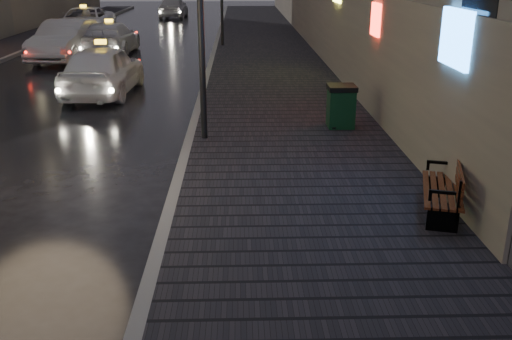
{
  "coord_description": "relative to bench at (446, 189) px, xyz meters",
  "views": [
    {
      "loc": [
        2.67,
        -6.59,
        3.9
      ],
      "look_at": [
        2.91,
        1.84,
        0.85
      ],
      "focal_mm": 40.0,
      "sensor_mm": 36.0,
      "label": 1
    }
  ],
  "objects": [
    {
      "name": "ground",
      "position": [
        -5.91,
        -1.65,
        -0.57
      ],
      "size": [
        120.0,
        120.0,
        0.0
      ],
      "primitive_type": "plane",
      "color": "black",
      "rests_on": "ground"
    },
    {
      "name": "sidewalk",
      "position": [
        -2.01,
        19.35,
        -0.5
      ],
      "size": [
        4.6,
        58.0,
        0.15
      ],
      "primitive_type": "cube",
      "color": "black",
      "rests_on": "ground"
    },
    {
      "name": "curb",
      "position": [
        -4.41,
        19.35,
        -0.5
      ],
      "size": [
        0.2,
        58.0,
        0.15
      ],
      "primitive_type": "cube",
      "color": "slate",
      "rests_on": "ground"
    },
    {
      "name": "curb_far",
      "position": [
        -13.31,
        19.35,
        -0.5
      ],
      "size": [
        0.2,
        58.0,
        0.15
      ],
      "primitive_type": "cube",
      "color": "slate",
      "rests_on": "ground"
    },
    {
      "name": "bench",
      "position": [
        0.0,
        0.0,
        0.0
      ],
      "size": [
        1.0,
        1.74,
        0.84
      ],
      "rotation": [
        0.0,
        0.0,
        -0.28
      ],
      "color": "black",
      "rests_on": "sidewalk"
    },
    {
      "name": "trash_bin",
      "position": [
        -0.79,
        5.2,
        0.1
      ],
      "size": [
        0.67,
        0.67,
        1.02
      ],
      "rotation": [
        0.0,
        0.0,
        -0.01
      ],
      "color": "black",
      "rests_on": "sidewalk"
    },
    {
      "name": "taxi_near",
      "position": [
        -7.52,
        9.74,
        0.22
      ],
      "size": [
        2.05,
        4.71,
        1.58
      ],
      "primitive_type": "imported",
      "rotation": [
        0.0,
        0.0,
        3.1
      ],
      "color": "silver",
      "rests_on": "ground"
    },
    {
      "name": "car_left_mid",
      "position": [
        -10.65,
        16.81,
        0.26
      ],
      "size": [
        2.18,
        5.2,
        1.67
      ],
      "primitive_type": "imported",
      "rotation": [
        0.0,
        0.0,
        -0.08
      ],
      "color": "#9F9EA6",
      "rests_on": "ground"
    },
    {
      "name": "taxi_mid",
      "position": [
        -9.11,
        18.37,
        0.15
      ],
      "size": [
        2.06,
        4.99,
        1.44
      ],
      "primitive_type": "imported",
      "rotation": [
        0.0,
        0.0,
        3.13
      ],
      "color": "silver",
      "rests_on": "ground"
    },
    {
      "name": "taxi_far",
      "position": [
        -12.11,
        25.72,
        0.23
      ],
      "size": [
        2.65,
        5.74,
        1.59
      ],
      "primitive_type": "imported",
      "rotation": [
        0.0,
        0.0,
        0.0
      ],
      "color": "white",
      "rests_on": "ground"
    },
    {
      "name": "car_far",
      "position": [
        -8.27,
        37.27,
        0.22
      ],
      "size": [
        2.04,
        4.72,
        1.59
      ],
      "primitive_type": "imported",
      "rotation": [
        0.0,
        0.0,
        3.11
      ],
      "color": "#A7A7AF",
      "rests_on": "ground"
    }
  ]
}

